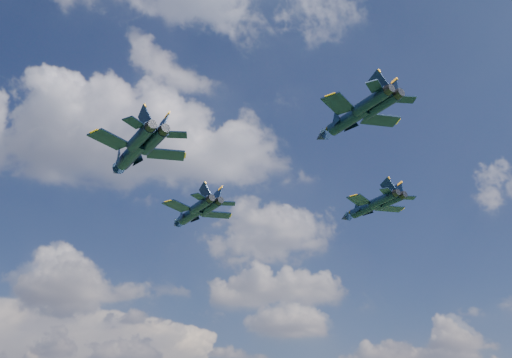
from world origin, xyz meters
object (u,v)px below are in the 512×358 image
object	(u,v)px
jet_left	(131,155)
jet_slot	(346,120)
jet_right	(365,208)
jet_lead	(190,215)

from	to	relation	value
jet_left	jet_slot	distance (m)	27.87
jet_right	jet_lead	bearing A→B (deg)	132.24
jet_left	jet_slot	xyz separation A→B (m)	(25.59, -11.03, 0.36)
jet_lead	jet_slot	distance (m)	41.96
jet_left	jet_right	bearing A→B (deg)	-1.49
jet_lead	jet_right	bearing A→B (deg)	-47.96
jet_lead	jet_left	world-z (taller)	jet_lead
jet_left	jet_slot	size ratio (longest dim) A/B	1.17
jet_left	jet_right	xyz separation A→B (m)	(35.69, 16.14, 0.53)
jet_slot	jet_lead	bearing A→B (deg)	88.15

